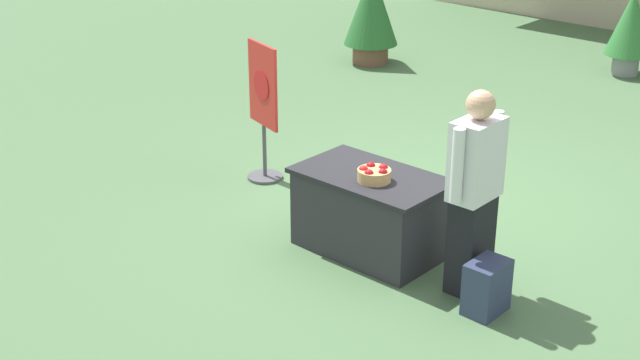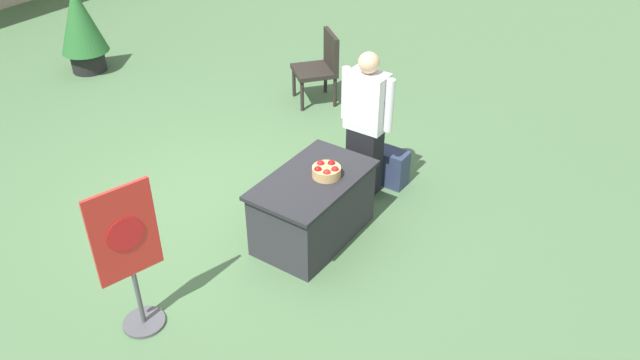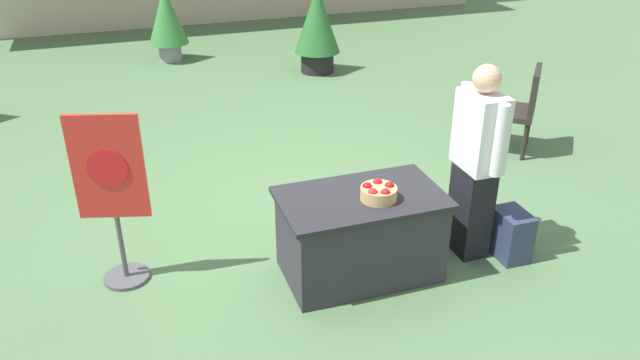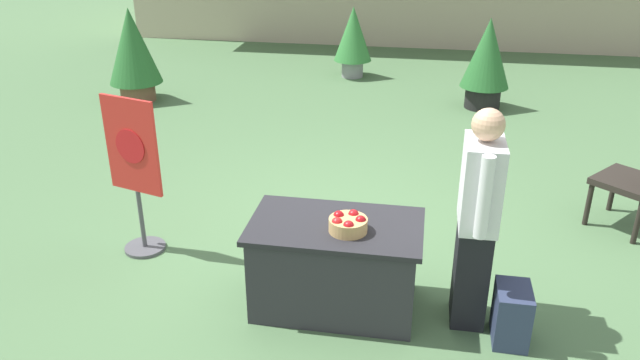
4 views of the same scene
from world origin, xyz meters
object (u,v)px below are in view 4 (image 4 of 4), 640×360
Objects in this scene: potted_plant_far_left at (133,51)px; backpack at (511,314)px; person_visitor at (477,219)px; potted_plant_near_left at (353,37)px; poster_board at (135,172)px; potted_plant_near_right at (487,59)px; apple_basket at (348,224)px; display_table at (335,265)px.

backpack is at bearing -43.81° from potted_plant_far_left.
person_visitor is 1.37× the size of potted_plant_near_left.
poster_board is at bearing 166.99° from backpack.
person_visitor is 3.92× the size of backpack.
person_visitor is 1.25× the size of potted_plant_near_right.
potted_plant_near_right is 5.22m from potted_plant_far_left.
apple_basket is at bearing -83.05° from potted_plant_near_left.
apple_basket is (0.10, -0.09, 0.41)m from display_table.
potted_plant_near_left is 0.86× the size of potted_plant_far_left.
poster_board is 1.18× the size of potted_plant_near_left.
display_table is 0.77× the size of person_visitor.
potted_plant_near_left is (-2.00, 6.80, 0.48)m from backpack.
potted_plant_near_left is (1.09, 6.09, -0.07)m from poster_board.
person_visitor reaches higher than apple_basket.
display_table is at bearing 0.00° from person_visitor.
apple_basket is 1.31m from backpack.
potted_plant_near_right is at bearing 76.20° from apple_basket.
backpack is 0.32× the size of potted_plant_near_right.
apple_basket is 2.00m from poster_board.
person_visitor is at bearing 6.06° from apple_basket.
potted_plant_near_right is 0.94× the size of potted_plant_far_left.
person_visitor is at bearing 145.54° from backpack.
poster_board reaches higher than backpack.
potted_plant_near_left is at bearing -75.78° from person_visitor.
display_table is 5.42m from potted_plant_near_right.
poster_board is (-1.80, 0.52, 0.40)m from display_table.
backpack is 0.30× the size of poster_board.
potted_plant_far_left is (-5.07, 4.86, 0.56)m from backpack.
person_visitor reaches higher than potted_plant_near_left.
potted_plant_near_right is at bearing -33.05° from potted_plant_near_left.
display_table is at bearing 90.14° from poster_board.
potted_plant_near_right reaches higher than backpack.
potted_plant_near_right is at bearing 74.95° from display_table.
poster_board reaches higher than potted_plant_far_left.
poster_board is (-1.90, 0.61, -0.01)m from apple_basket.
apple_basket is 5.47m from potted_plant_near_right.
potted_plant_far_left reaches higher than apple_basket.
poster_board is at bearing 163.93° from display_table.
backpack is at bearing 145.23° from person_visitor.
potted_plant_near_right reaches higher than display_table.
potted_plant_near_left is at bearing 106.39° from backpack.
poster_board is 1.07× the size of potted_plant_near_right.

